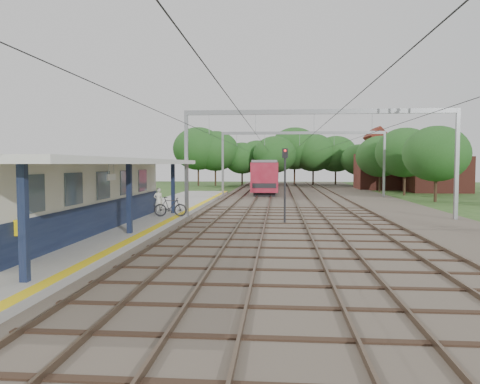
{
  "coord_description": "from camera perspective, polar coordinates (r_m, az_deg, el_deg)",
  "views": [
    {
      "loc": [
        0.96,
        -15.02,
        3.54
      ],
      "look_at": [
        -1.7,
        17.42,
        1.6
      ],
      "focal_mm": 35.0,
      "sensor_mm": 36.0,
      "label": 1
    }
  ],
  "objects": [
    {
      "name": "yellow_stripe",
      "position": [
        29.85,
        -7.35,
        -2.74
      ],
      "size": [
        0.45,
        52.0,
        0.01
      ],
      "primitive_type": "cube",
      "color": "yellow",
      "rests_on": "platform"
    },
    {
      "name": "platform",
      "position": [
        30.42,
        -11.5,
        -3.01
      ],
      "size": [
        5.0,
        52.0,
        0.35
      ],
      "primitive_type": "cube",
      "color": "gray",
      "rests_on": "ground"
    },
    {
      "name": "catenary_system",
      "position": [
        40.43,
        8.17,
        6.17
      ],
      "size": [
        17.22,
        88.0,
        7.0
      ],
      "color": "gray",
      "rests_on": "ground"
    },
    {
      "name": "person",
      "position": [
        31.12,
        -9.94,
        -1.0
      ],
      "size": [
        0.71,
        0.61,
        1.65
      ],
      "primitive_type": "imported",
      "rotation": [
        0.0,
        0.0,
        3.57
      ],
      "color": "silver",
      "rests_on": "platform"
    },
    {
      "name": "ballast_bed",
      "position": [
        45.26,
        8.53,
        -1.05
      ],
      "size": [
        18.0,
        90.0,
        0.1
      ],
      "primitive_type": "cube",
      "color": "#473D33",
      "rests_on": "ground"
    },
    {
      "name": "train",
      "position": [
        67.19,
        3.44,
        2.23
      ],
      "size": [
        2.96,
        36.83,
        3.88
      ],
      "color": "black",
      "rests_on": "ballast_bed"
    },
    {
      "name": "station_building",
      "position": [
        24.17,
        -19.34,
        -0.33
      ],
      "size": [
        3.41,
        18.0,
        3.4
      ],
      "color": "beige",
      "rests_on": "platform"
    },
    {
      "name": "rail_tracks",
      "position": [
        45.15,
        5.36,
        -0.88
      ],
      "size": [
        11.8,
        88.0,
        0.15
      ],
      "color": "brown",
      "rests_on": "ballast_bed"
    },
    {
      "name": "house_near",
      "position": [
        64.23,
        22.89,
        2.65
      ],
      "size": [
        7.0,
        6.12,
        7.89
      ],
      "color": "brown",
      "rests_on": "ground"
    },
    {
      "name": "ground",
      "position": [
        15.47,
        1.03,
        -9.83
      ],
      "size": [
        160.0,
        160.0,
        0.0
      ],
      "primitive_type": "plane",
      "color": "#2D4C1E",
      "rests_on": "ground"
    },
    {
      "name": "bicycle",
      "position": [
        28.84,
        -8.49,
        -1.78
      ],
      "size": [
        2.03,
        0.68,
        1.2
      ],
      "primitive_type": "imported",
      "rotation": [
        0.0,
        0.0,
        1.63
      ],
      "color": "black",
      "rests_on": "platform"
    },
    {
      "name": "canopy",
      "position": [
        22.76,
        -17.9,
        3.5
      ],
      "size": [
        6.4,
        20.0,
        3.44
      ],
      "color": "#101934",
      "rests_on": "platform"
    },
    {
      "name": "house_far",
      "position": [
        68.69,
        17.36,
        3.0
      ],
      "size": [
        8.0,
        6.12,
        8.66
      ],
      "color": "brown",
      "rests_on": "ground"
    },
    {
      "name": "signal_post",
      "position": [
        27.57,
        5.5,
        1.93
      ],
      "size": [
        0.34,
        0.3,
        4.46
      ],
      "rotation": [
        0.0,
        0.0,
        -0.25
      ],
      "color": "black",
      "rests_on": "ground"
    },
    {
      "name": "tree_band",
      "position": [
        72.22,
        6.99,
        4.48
      ],
      "size": [
        31.72,
        30.88,
        8.82
      ],
      "color": "#382619",
      "rests_on": "ground"
    }
  ]
}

